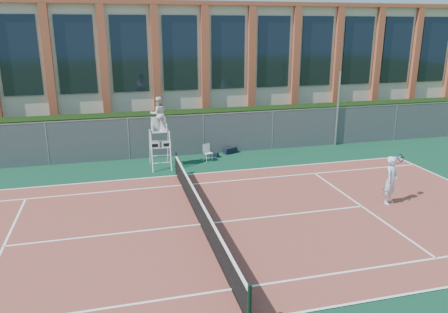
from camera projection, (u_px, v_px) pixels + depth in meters
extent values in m
plane|color=#233814|center=(201.00, 225.00, 15.43)|extent=(120.00, 120.00, 0.00)
cube|color=#0C3528|center=(195.00, 214.00, 16.35)|extent=(36.00, 20.00, 0.01)
cube|color=brown|center=(201.00, 225.00, 15.42)|extent=(23.77, 10.97, 0.02)
cylinder|color=black|center=(249.00, 305.00, 10.08)|extent=(0.10, 0.10, 1.10)
cylinder|color=black|center=(176.00, 164.00, 20.47)|extent=(0.10, 0.10, 1.10)
cube|color=black|center=(200.00, 213.00, 15.30)|extent=(0.03, 11.00, 0.86)
cube|color=white|center=(200.00, 201.00, 15.17)|extent=(0.06, 11.20, 0.07)
cube|color=black|center=(164.00, 132.00, 24.39)|extent=(40.00, 1.40, 2.20)
cube|color=#BFB39E|center=(148.00, 67.00, 30.98)|extent=(44.00, 10.00, 8.00)
cube|color=#9F472E|center=(146.00, 6.00, 29.82)|extent=(45.00, 10.60, 0.25)
cylinder|color=#9EA0A5|center=(338.00, 109.00, 25.29)|extent=(0.12, 0.12, 4.32)
cylinder|color=white|center=(152.00, 153.00, 20.94)|extent=(0.06, 0.54, 1.95)
cylinder|color=white|center=(171.00, 151.00, 21.16)|extent=(0.06, 0.54, 1.95)
cylinder|color=white|center=(150.00, 147.00, 21.87)|extent=(0.06, 0.54, 1.95)
cylinder|color=white|center=(168.00, 146.00, 22.08)|extent=(0.06, 0.54, 1.95)
cube|color=white|center=(159.00, 131.00, 21.25)|extent=(0.70, 0.60, 0.06)
cube|color=white|center=(158.00, 123.00, 21.41)|extent=(0.70, 0.05, 0.60)
cube|color=white|center=(155.00, 145.00, 20.98)|extent=(0.44, 0.03, 0.34)
cube|color=white|center=(167.00, 145.00, 21.12)|extent=(0.44, 0.03, 0.34)
imported|color=silver|center=(158.00, 114.00, 21.05)|extent=(0.90, 0.76, 1.65)
cube|color=silver|center=(208.00, 153.00, 22.69)|extent=(0.50, 0.50, 0.04)
cube|color=silver|center=(206.00, 148.00, 22.78)|extent=(0.40, 0.15, 0.43)
cylinder|color=silver|center=(207.00, 158.00, 22.54)|extent=(0.03, 0.03, 0.40)
cylinder|color=silver|center=(212.00, 157.00, 22.70)|extent=(0.03, 0.03, 0.40)
cylinder|color=silver|center=(204.00, 157.00, 22.81)|extent=(0.03, 0.03, 0.40)
cylinder|color=silver|center=(209.00, 156.00, 22.97)|extent=(0.03, 0.03, 0.40)
cube|color=black|center=(230.00, 150.00, 24.13)|extent=(0.81, 0.56, 0.32)
cube|color=black|center=(213.00, 155.00, 23.51)|extent=(0.63, 0.55, 0.24)
imported|color=silver|center=(391.00, 180.00, 17.02)|extent=(0.83, 0.78, 1.92)
torus|color=navy|center=(401.00, 158.00, 17.15)|extent=(0.38, 0.30, 0.30)
sphere|color=#CCE533|center=(400.00, 157.00, 17.36)|extent=(0.07, 0.07, 0.07)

